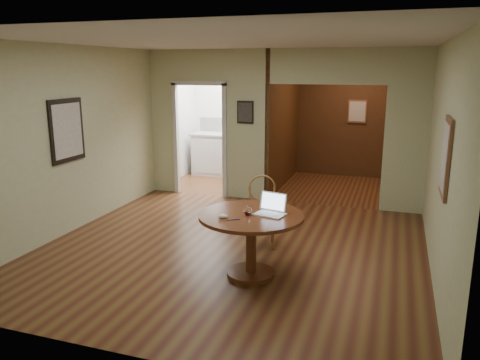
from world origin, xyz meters
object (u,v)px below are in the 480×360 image
(chair, at_px, (262,207))
(open_laptop, at_px, (272,208))
(dining_table, at_px, (251,230))
(closed_laptop, at_px, (273,207))

(chair, xyz_separation_m, open_laptop, (0.36, -0.88, 0.28))
(dining_table, xyz_separation_m, closed_laptop, (0.17, 0.31, 0.21))
(dining_table, height_order, chair, chair)
(dining_table, bearing_deg, chair, 98.62)
(dining_table, height_order, open_laptop, open_laptop)
(chair, distance_m, closed_laptop, 0.78)
(chair, relative_size, open_laptop, 2.63)
(dining_table, relative_size, closed_laptop, 4.03)
(open_laptop, bearing_deg, closed_laptop, 113.74)
(chair, height_order, open_laptop, open_laptop)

